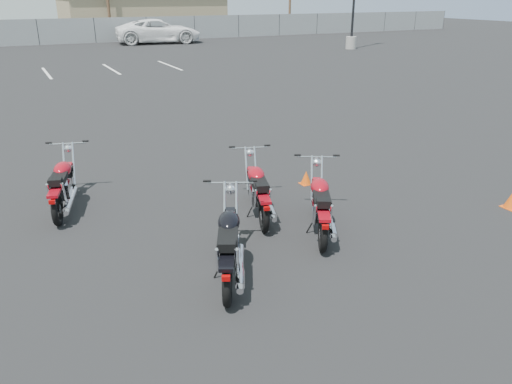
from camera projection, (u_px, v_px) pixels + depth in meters
name	position (u px, v px, depth m)	size (l,w,h in m)	color
ground	(262.00, 249.00, 7.30)	(120.00, 120.00, 0.00)	black
motorcycle_front_red	(63.00, 185.00, 8.51)	(0.95, 1.94, 0.96)	black
motorcycle_second_black	(230.00, 244.00, 6.48)	(1.25, 1.95, 0.99)	black
motorcycle_third_red	(258.00, 191.00, 8.29)	(1.00, 1.92, 0.95)	black
motorcycle_rear_red	(320.00, 205.00, 7.70)	(1.31, 1.88, 0.97)	black
training_cone_near	(306.00, 178.00, 9.75)	(0.22, 0.22, 0.26)	#E24E0B
light_pole_east	(354.00, 1.00, 32.63)	(0.80, 0.70, 11.40)	#9B9792
chainlink_fence	(38.00, 32.00, 35.96)	(80.06, 0.06, 1.80)	gray
tan_building_east	(141.00, 12.00, 47.26)	(14.40, 9.40, 3.70)	#998863
parking_line_stripes	(12.00, 75.00, 22.81)	(15.12, 4.00, 0.01)	silver
white_van	(158.00, 24.00, 37.07)	(7.24, 2.89, 2.75)	white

